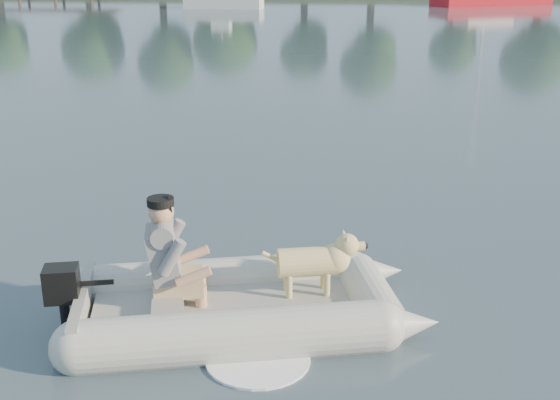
# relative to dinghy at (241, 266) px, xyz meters

# --- Properties ---
(water) EXTENTS (160.00, 160.00, 0.00)m
(water) POSITION_rel_dinghy_xyz_m (-0.20, -0.46, -0.62)
(water) COLOR #4E5F6A
(water) RESTS_ON ground
(dinghy) EXTENTS (5.61, 4.58, 1.44)m
(dinghy) POSITION_rel_dinghy_xyz_m (0.00, 0.00, 0.00)
(dinghy) COLOR #A6A6A1
(dinghy) RESTS_ON water
(man) EXTENTS (0.88, 0.80, 1.13)m
(man) POSITION_rel_dinghy_xyz_m (-0.73, -0.11, 0.19)
(man) COLOR slate
(man) RESTS_ON dinghy
(dog) EXTENTS (1.03, 0.56, 0.65)m
(dog) POSITION_rel_dinghy_xyz_m (0.65, 0.20, -0.08)
(dog) COLOR tan
(dog) RESTS_ON dinghy
(outboard_motor) EXTENTS (0.49, 0.39, 0.82)m
(outboard_motor) POSITION_rel_dinghy_xyz_m (-1.70, -0.39, -0.30)
(outboard_motor) COLOR black
(outboard_motor) RESTS_ON dinghy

